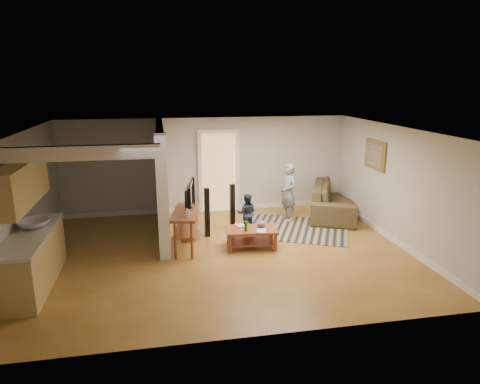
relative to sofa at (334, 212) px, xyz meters
name	(u,v)px	position (x,y,z in m)	size (l,w,h in m)	color
ground	(225,253)	(-3.30, -2.20, 0.00)	(7.50, 7.50, 0.00)	brown
room_shell	(169,181)	(-4.37, -1.77, 1.46)	(7.54, 6.02, 2.52)	beige
area_rug	(293,228)	(-1.47, -1.05, 0.01)	(2.53, 1.85, 0.01)	black
sofa	(334,212)	(0.00, 0.00, 0.00)	(2.79, 1.09, 0.81)	#464023
coffee_table	(252,233)	(-2.68, -2.00, 0.33)	(1.12, 0.72, 0.63)	maroon
tv_console	(186,214)	(-4.04, -1.81, 0.75)	(0.69, 1.37, 1.12)	maroon
speaker_left	(207,212)	(-3.54, -1.16, 0.56)	(0.11, 0.11, 1.13)	black
speaker_right	(232,207)	(-2.90, -0.80, 0.55)	(0.11, 0.11, 1.10)	black
toy_basket	(192,232)	(-3.90, -1.29, 0.16)	(0.43, 0.43, 0.38)	#9E6D44
child	(287,220)	(-1.42, -0.41, 0.00)	(0.53, 0.35, 1.45)	gray
toddler	(247,232)	(-2.61, -1.09, 0.00)	(0.45, 0.35, 0.93)	#222B47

